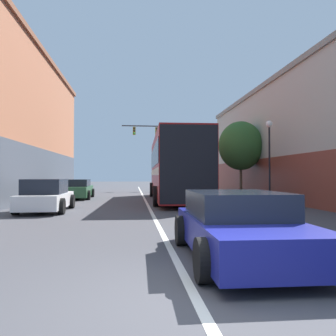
% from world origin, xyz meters
% --- Properties ---
extents(ground_plane, '(160.00, 160.00, 0.00)m').
position_xyz_m(ground_plane, '(0.00, 0.00, 0.00)').
color(ground_plane, '#424247').
extents(lane_center_line, '(0.14, 45.75, 0.01)m').
position_xyz_m(lane_center_line, '(0.00, 16.88, 0.00)').
color(lane_center_line, silver).
rests_on(lane_center_line, ground_plane).
extents(bus, '(3.18, 12.07, 3.75)m').
position_xyz_m(bus, '(1.80, 15.92, 2.10)').
color(bus, maroon).
rests_on(bus, ground_plane).
extents(hatchback_foreground, '(2.11, 4.06, 1.20)m').
position_xyz_m(hatchback_foreground, '(1.16, 2.13, 0.58)').
color(hatchback_foreground, navy).
rests_on(hatchback_foreground, ground_plane).
extents(parked_car_left_near, '(2.02, 4.49, 1.26)m').
position_xyz_m(parked_car_left_near, '(-4.39, 18.30, 0.61)').
color(parked_car_left_near, '#285633').
rests_on(parked_car_left_near, ground_plane).
extents(parked_car_left_mid, '(1.98, 3.95, 1.36)m').
position_xyz_m(parked_car_left_mid, '(-4.38, 10.50, 0.64)').
color(parked_car_left_mid, silver).
rests_on(parked_car_left_mid, ground_plane).
extents(traffic_signal_gantry, '(8.47, 0.36, 6.89)m').
position_xyz_m(traffic_signal_gantry, '(3.74, 29.74, 5.13)').
color(traffic_signal_gantry, '#333338').
rests_on(traffic_signal_gantry, ground_plane).
extents(street_lamp, '(0.38, 0.38, 4.53)m').
position_xyz_m(street_lamp, '(6.69, 13.50, 2.96)').
color(street_lamp, black).
rests_on(street_lamp, ground_plane).
extents(street_tree_near, '(2.96, 2.67, 5.13)m').
position_xyz_m(street_tree_near, '(6.41, 17.44, 3.50)').
color(street_tree_near, brown).
rests_on(street_tree_near, ground_plane).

